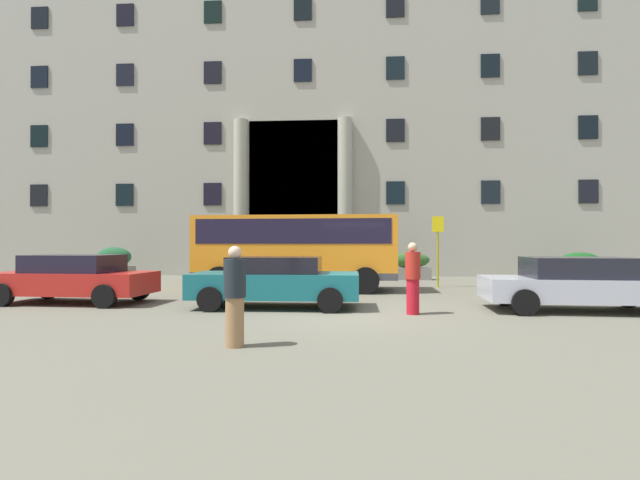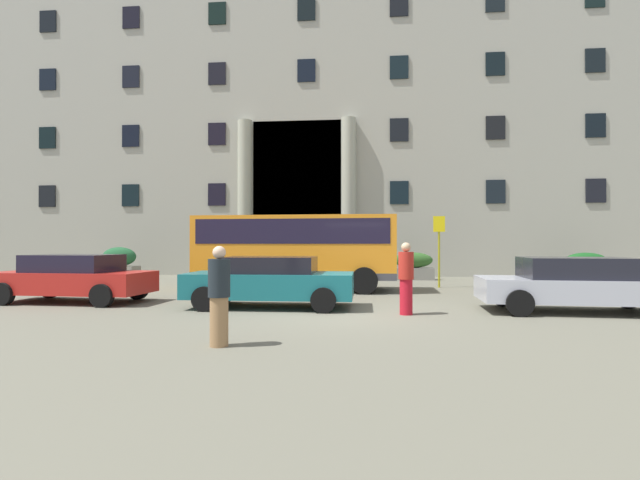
% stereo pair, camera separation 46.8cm
% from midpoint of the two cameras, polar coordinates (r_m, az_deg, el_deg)
% --- Properties ---
extents(ground_plane, '(80.00, 64.00, 0.12)m').
position_cam_midpoint_polar(ground_plane, '(11.50, 1.91, -9.12)').
color(ground_plane, '#626050').
extents(office_building_facade, '(41.81, 9.63, 19.46)m').
position_cam_midpoint_polar(office_building_facade, '(29.95, 3.08, 15.15)').
color(office_building_facade, '#9E9C8D').
rests_on(office_building_facade, ground_plane).
extents(orange_minibus, '(7.17, 2.70, 2.66)m').
position_cam_midpoint_polar(orange_minibus, '(17.00, -3.62, -0.71)').
color(orange_minibus, orange).
rests_on(orange_minibus, ground_plane).
extents(bus_stop_sign, '(0.44, 0.08, 2.73)m').
position_cam_midpoint_polar(bus_stop_sign, '(18.62, 13.36, -0.41)').
color(bus_stop_sign, '#9E9A1A').
rests_on(bus_stop_sign, ground_plane).
extents(hedge_planter_entrance_left, '(2.08, 0.81, 1.57)m').
position_cam_midpoint_polar(hedge_planter_entrance_left, '(22.35, -11.97, -2.79)').
color(hedge_planter_entrance_left, slate).
rests_on(hedge_planter_entrance_left, ground_plane).
extents(hedge_planter_entrance_right, '(1.88, 0.71, 1.27)m').
position_cam_midpoint_polar(hedge_planter_entrance_right, '(22.35, 10.23, -3.16)').
color(hedge_planter_entrance_right, gray).
rests_on(hedge_planter_entrance_right, ground_plane).
extents(hedge_planter_far_west, '(1.89, 0.96, 1.28)m').
position_cam_midpoint_polar(hedge_planter_far_west, '(24.08, 28.43, -2.91)').
color(hedge_planter_far_west, '#675E57').
rests_on(hedge_planter_far_west, ground_plane).
extents(hedge_planter_east, '(1.69, 0.71, 1.39)m').
position_cam_midpoint_polar(hedge_planter_east, '(22.20, -2.88, -3.04)').
color(hedge_planter_east, gray).
rests_on(hedge_planter_east, ground_plane).
extents(hedge_planter_west, '(1.73, 0.95, 1.51)m').
position_cam_midpoint_polar(hedge_planter_west, '(24.63, -24.14, -2.61)').
color(hedge_planter_west, gray).
rests_on(hedge_planter_west, ground_plane).
extents(parked_hatchback_near, '(4.65, 2.29, 1.34)m').
position_cam_midpoint_polar(parked_hatchback_near, '(13.22, 27.96, -4.65)').
color(parked_hatchback_near, '#AFB2BE').
rests_on(parked_hatchback_near, ground_plane).
extents(parked_coupe_end, '(4.34, 2.01, 1.33)m').
position_cam_midpoint_polar(parked_coupe_end, '(12.48, -6.48, -4.93)').
color(parked_coupe_end, '#166268').
rests_on(parked_coupe_end, ground_plane).
extents(parked_compact_extra, '(4.35, 2.17, 1.36)m').
position_cam_midpoint_polar(parked_compact_extra, '(15.11, -28.37, -4.07)').
color(parked_compact_extra, '#B3201A').
rests_on(parked_compact_extra, ground_plane).
extents(motorcycle_far_end, '(1.92, 0.55, 0.89)m').
position_cam_midpoint_polar(motorcycle_far_end, '(17.29, -29.12, -4.44)').
color(motorcycle_far_end, black).
rests_on(motorcycle_far_end, ground_plane).
extents(pedestrian_woman_dark_dress, '(0.36, 0.36, 1.70)m').
position_cam_midpoint_polar(pedestrian_woman_dark_dress, '(11.36, 10.00, -4.56)').
color(pedestrian_woman_dark_dress, red).
rests_on(pedestrian_woman_dark_dress, ground_plane).
extents(pedestrian_man_red_shirt, '(0.36, 0.36, 1.64)m').
position_cam_midpoint_polar(pedestrian_man_red_shirt, '(7.86, -11.96, -6.66)').
color(pedestrian_man_red_shirt, '#956F47').
rests_on(pedestrian_man_red_shirt, ground_plane).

